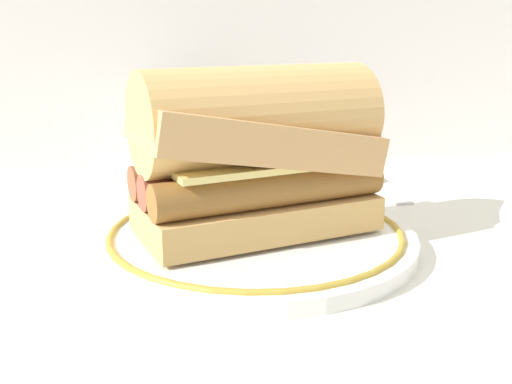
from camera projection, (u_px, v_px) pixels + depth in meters
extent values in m
plane|color=silver|center=(267.00, 248.00, 0.48)|extent=(1.50, 1.50, 0.00)
cylinder|color=white|center=(256.00, 239.00, 0.48)|extent=(0.25, 0.25, 0.01)
torus|color=#B29333|center=(256.00, 232.00, 0.48)|extent=(0.23, 0.23, 0.01)
cube|color=tan|center=(256.00, 213.00, 0.48)|extent=(0.20, 0.14, 0.03)
cylinder|color=brown|center=(273.00, 189.00, 0.44)|extent=(0.18, 0.08, 0.03)
cylinder|color=#954B37|center=(256.00, 180.00, 0.47)|extent=(0.18, 0.08, 0.03)
cylinder|color=#955235|center=(241.00, 172.00, 0.49)|extent=(0.18, 0.08, 0.03)
cube|color=#EAD67A|center=(256.00, 160.00, 0.47)|extent=(0.17, 0.13, 0.01)
cube|color=tan|center=(256.00, 137.00, 0.46)|extent=(0.20, 0.14, 0.06)
cylinder|color=tan|center=(256.00, 118.00, 0.46)|extent=(0.19, 0.13, 0.08)
cylinder|color=silver|center=(173.00, 130.00, 0.67)|extent=(0.06, 0.06, 0.12)
cylinder|color=gold|center=(174.00, 159.00, 0.68)|extent=(0.06, 0.06, 0.05)
cube|color=silver|center=(388.00, 192.00, 0.63)|extent=(0.02, 0.08, 0.01)
cube|color=black|center=(363.00, 173.00, 0.69)|extent=(0.02, 0.06, 0.01)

